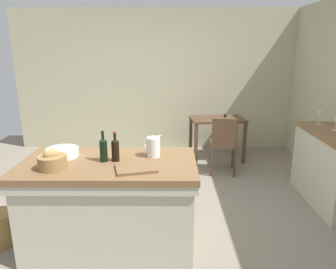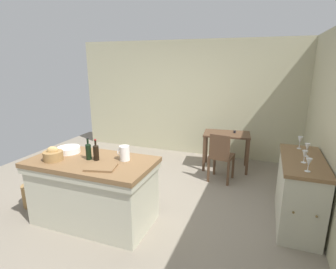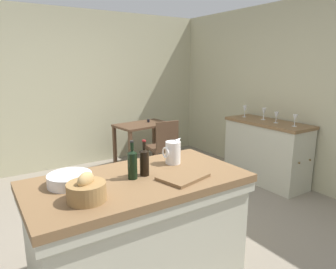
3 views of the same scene
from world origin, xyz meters
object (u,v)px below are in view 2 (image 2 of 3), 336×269
Objects in this scene: wash_bowl at (69,150)px; wine_glass_middle at (307,147)px; side_cabinet at (299,191)px; wooden_chair at (221,155)px; writing_desk at (226,139)px; bread_basket at (53,155)px; island_table at (93,188)px; pitcher at (125,153)px; wine_glass_right at (300,140)px; wine_glass_left at (305,154)px; cutting_board at (101,167)px; wicker_hamper at (33,195)px; wine_bottle_amber at (88,151)px; wine_bottle_dark at (96,152)px; wine_glass_far_left at (309,163)px.

wine_glass_middle is at bearing 16.20° from wash_bowl.
side_cabinet reaches higher than wooden_chair.
bread_basket is (-1.85, -2.69, 0.33)m from writing_desk.
writing_desk is 3.03m from wash_bowl.
wine_glass_middle is at bearing 21.57° from island_table.
pitcher reaches higher than wash_bowl.
wash_bowl is at bearing -158.15° from wine_glass_right.
wine_glass_left is at bearing -55.85° from writing_desk.
wine_glass_right is at bearing 34.08° from cutting_board.
wicker_hamper is at bearing -143.77° from wooden_chair.
side_cabinet is 2.36m from pitcher.
wine_glass_right is at bearing 27.85° from island_table.
wooden_chair is (-1.19, 0.94, 0.04)m from side_cabinet.
side_cabinet is 3.75× the size of wicker_hamper.
wash_bowl is 2.00× the size of wine_glass_left.
wine_glass_right is (0.00, 0.59, 0.02)m from wine_glass_left.
bread_basket is at bearing -159.56° from pitcher.
wine_glass_left is at bearing 16.24° from wine_bottle_amber.
wine_glass_right is at bearing 27.32° from wine_bottle_amber.
wicker_hamper is (-0.67, 0.19, -0.79)m from bread_basket.
island_table is 6.68× the size of bread_basket.
writing_desk is 2.84m from wine_bottle_dark.
cutting_board is 1.23× the size of wine_bottle_dark.
wash_bowl is 1.06× the size of wine_bottle_amber.
wine_glass_left is at bearing 22.77° from cutting_board.
island_table is 2.68m from wine_glass_far_left.
wine_bottle_dark is (0.54, -0.12, 0.07)m from wash_bowl.
wine_bottle_dark is at bearing -158.34° from wine_glass_middle.
cutting_board is 1.95× the size of wine_glass_right.
writing_desk is 5.40× the size of wine_glass_right.
wine_glass_right reaches higher than wicker_hamper.
wine_bottle_dark is 2.56m from wine_glass_far_left.
pitcher is 0.47m from wine_bottle_amber.
island_table is at bearing 145.84° from cutting_board.
wine_bottle_dark is 1.78× the size of wine_glass_far_left.
wash_bowl is 0.89× the size of cutting_board.
wine_glass_right is at bearing -22.79° from wooden_chair.
wine_glass_left reaches higher than wash_bowl.
pitcher reaches higher than writing_desk.
wine_glass_right is (1.18, -1.15, 0.42)m from writing_desk.
writing_desk is at bearing 60.21° from wine_bottle_amber.
side_cabinet is 3.19m from wash_bowl.
cutting_board is 2.20× the size of wine_glass_far_left.
wine_glass_right reaches higher than wine_glass_left.
wine_bottle_amber is at bearing -169.81° from wine_glass_far_left.
wine_glass_left is (1.18, -1.74, 0.40)m from writing_desk.
island_table is 10.57× the size of wine_glass_left.
side_cabinet is 2.00m from writing_desk.
island_table is at bearing -126.91° from wooden_chair.
wine_glass_left is 0.28m from wine_glass_middle.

